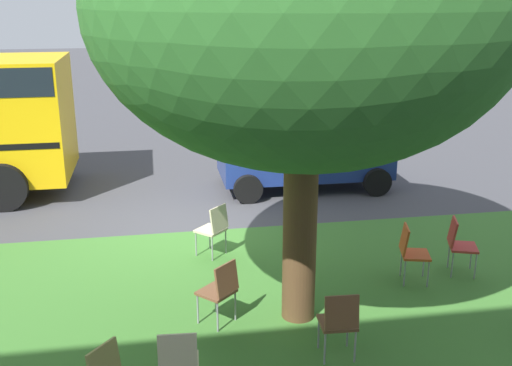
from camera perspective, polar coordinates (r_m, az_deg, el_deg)
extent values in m
plane|color=#424247|center=(11.30, -6.64, -4.23)|extent=(80.00, 80.00, 0.00)
cube|color=#3D752D|center=(8.41, -5.26, -12.19)|extent=(48.00, 6.00, 0.01)
cylinder|color=brown|center=(7.77, 4.18, -3.38)|extent=(0.44, 0.44, 2.79)
ellipsoid|color=#2D6B28|center=(7.26, 4.65, 16.26)|extent=(5.08, 5.08, 3.76)
cube|color=brown|center=(7.38, 7.67, -12.92)|extent=(0.44, 0.42, 0.04)
cube|color=brown|center=(7.11, 8.10, -11.97)|extent=(0.40, 0.11, 0.40)
cylinder|color=gray|center=(7.68, 8.62, -13.65)|extent=(0.02, 0.02, 0.42)
cylinder|color=gray|center=(7.60, 5.92, -13.89)|extent=(0.02, 0.02, 0.42)
cylinder|color=gray|center=(7.40, 9.32, -14.98)|extent=(0.02, 0.02, 0.42)
cylinder|color=gray|center=(7.32, 6.51, -15.25)|extent=(0.02, 0.02, 0.42)
cube|color=beige|center=(9.98, -4.30, -4.44)|extent=(0.58, 0.58, 0.04)
cube|color=beige|center=(9.79, -3.51, -3.36)|extent=(0.34, 0.34, 0.40)
cylinder|color=gray|center=(10.30, -4.38, -5.11)|extent=(0.02, 0.02, 0.42)
cylinder|color=gray|center=(10.04, -5.68, -5.75)|extent=(0.02, 0.02, 0.42)
cylinder|color=gray|center=(10.10, -2.87, -5.54)|extent=(0.02, 0.02, 0.42)
cylinder|color=gray|center=(9.84, -4.15, -6.21)|extent=(0.02, 0.02, 0.42)
cube|color=brown|center=(8.01, -3.77, -10.20)|extent=(0.58, 0.58, 0.04)
cube|color=brown|center=(7.80, -2.78, -9.02)|extent=(0.35, 0.34, 0.40)
cylinder|color=gray|center=(8.34, -3.82, -10.81)|extent=(0.02, 0.02, 0.42)
cylinder|color=gray|center=(8.10, -5.51, -11.75)|extent=(0.02, 0.02, 0.42)
cylinder|color=gray|center=(8.14, -1.97, -11.51)|extent=(0.02, 0.02, 0.42)
cylinder|color=gray|center=(7.90, -3.64, -12.50)|extent=(0.02, 0.02, 0.42)
cube|color=#B7332D|center=(9.84, 18.96, -5.73)|extent=(0.51, 0.53, 0.04)
cube|color=#B7332D|center=(9.72, 18.05, -4.39)|extent=(0.21, 0.41, 0.40)
cylinder|color=gray|center=(9.80, 19.98, -7.40)|extent=(0.02, 0.02, 0.42)
cylinder|color=gray|center=(10.12, 19.62, -6.55)|extent=(0.02, 0.02, 0.42)
cylinder|color=gray|center=(9.73, 18.01, -7.35)|extent=(0.02, 0.02, 0.42)
cylinder|color=gray|center=(10.06, 17.71, -6.50)|extent=(0.02, 0.02, 0.42)
cube|color=beige|center=(6.68, -7.30, -16.48)|extent=(0.45, 0.43, 0.04)
cube|color=beige|center=(6.40, -7.42, -15.59)|extent=(0.40, 0.11, 0.40)
cube|color=#C64C1E|center=(9.36, 14.81, -6.54)|extent=(0.49, 0.51, 0.04)
cube|color=#C64C1E|center=(9.24, 13.82, -5.17)|extent=(0.18, 0.41, 0.40)
cylinder|color=gray|center=(9.33, 15.92, -8.28)|extent=(0.02, 0.02, 0.42)
cylinder|color=gray|center=(9.64, 15.52, -7.35)|extent=(0.02, 0.02, 0.42)
cylinder|color=gray|center=(9.26, 13.84, -8.28)|extent=(0.02, 0.02, 0.42)
cylinder|color=gray|center=(9.58, 13.51, -7.35)|extent=(0.02, 0.02, 0.42)
cube|color=olive|center=(6.36, -14.11, -16.25)|extent=(0.32, 0.36, 0.40)
cube|color=navy|center=(13.44, 4.55, 2.42)|extent=(3.70, 1.64, 0.76)
cube|color=#1E232B|center=(13.32, 5.24, 5.14)|extent=(1.90, 1.44, 0.64)
cylinder|color=black|center=(12.45, -0.76, -0.57)|extent=(0.60, 0.18, 0.60)
cylinder|color=black|center=(14.10, -1.89, 1.58)|extent=(0.60, 0.18, 0.60)
cylinder|color=black|center=(13.17, 11.36, 0.08)|extent=(0.60, 0.18, 0.60)
cylinder|color=black|center=(14.73, 8.96, 2.08)|extent=(0.60, 0.18, 0.60)
cylinder|color=black|center=(12.98, -22.73, -0.38)|extent=(0.96, 0.28, 0.96)
cylinder|color=black|center=(15.36, -20.80, 2.46)|extent=(0.96, 0.28, 0.96)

